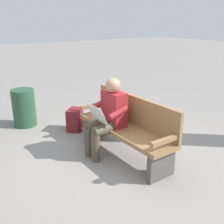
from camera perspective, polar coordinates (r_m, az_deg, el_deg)
The scene contains 5 objects.
ground_plane at distance 4.19m, azimuth 2.40°, elevation -9.02°, with size 40.00×40.00×0.00m, color gray.
bench_near at distance 4.03m, azimuth 3.29°, elevation -2.99°, with size 1.81×0.54×0.90m.
person_seated at distance 3.97m, azimuth -0.88°, elevation -0.69°, with size 0.58×0.58×1.18m.
backpack at distance 5.02m, azimuth -7.86°, elevation -1.67°, with size 0.40×0.40×0.41m.
trash_bin at distance 5.42m, azimuth -18.29°, elevation 0.87°, with size 0.43×0.43×0.72m, color #23472D.
Camera 1 is at (-2.97, 2.17, 1.99)m, focal length 42.80 mm.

